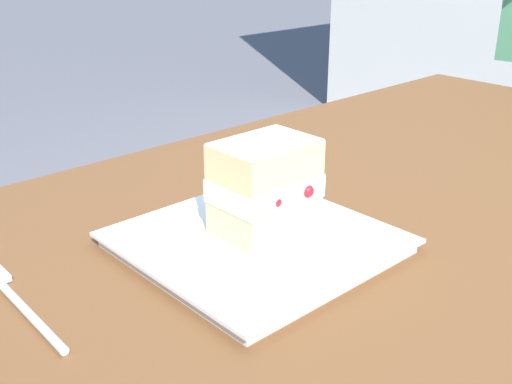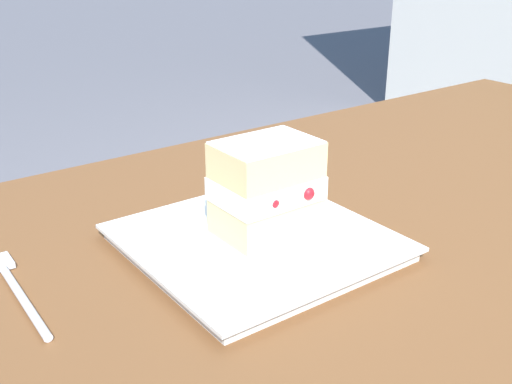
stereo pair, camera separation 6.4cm
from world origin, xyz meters
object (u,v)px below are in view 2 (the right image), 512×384
Objects in this scene: dessert_plate at (256,242)px; patio_table at (402,297)px; dessert_fork at (15,287)px; cake_slice at (266,188)px.

patio_table is at bearing -14.17° from dessert_plate.
patio_table is 0.23m from dessert_plate.
cake_slice is at bearing -14.44° from dessert_fork.
dessert_plate is at bearing -16.15° from dessert_fork.
dessert_fork is (-0.25, 0.06, -0.06)m from cake_slice.
dessert_plate is at bearing -168.34° from cake_slice.
dessert_plate is 0.06m from cake_slice.
dessert_plate is 2.43× the size of cake_slice.
dessert_fork is at bearing 164.74° from patio_table.
patio_table is at bearing -15.26° from dessert_fork.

